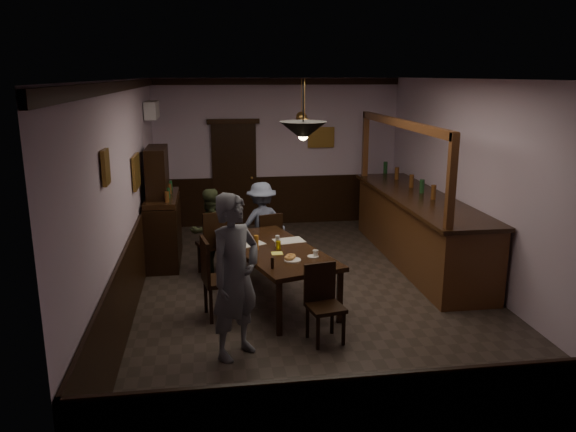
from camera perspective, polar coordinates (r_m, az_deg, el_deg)
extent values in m
cube|color=#2D2621|center=(8.16, 2.55, -7.89)|extent=(5.00, 8.00, 0.01)
cube|color=white|center=(7.56, 2.80, 13.72)|extent=(5.00, 8.00, 0.01)
cube|color=#C5AAC5|center=(11.62, -1.07, 6.47)|extent=(5.00, 0.01, 3.00)
cube|color=#C5AAC5|center=(4.03, 13.58, -9.03)|extent=(5.00, 0.01, 3.00)
cube|color=#C5AAC5|center=(7.66, -16.04, 1.88)|extent=(0.01, 8.00, 3.00)
cube|color=#C5AAC5|center=(8.55, 19.38, 2.86)|extent=(0.01, 8.00, 3.00)
cube|color=black|center=(7.70, -1.26, -3.52)|extent=(1.61, 2.40, 0.06)
cube|color=black|center=(6.79, -0.91, -9.37)|extent=(0.07, 0.07, 0.69)
cube|color=black|center=(7.16, 5.27, -8.17)|extent=(0.07, 0.07, 0.69)
cube|color=black|center=(8.57, -6.65, -4.38)|extent=(0.07, 0.07, 0.69)
cube|color=black|center=(8.86, -1.50, -3.66)|extent=(0.07, 0.07, 0.69)
cube|color=black|center=(8.81, -7.57, -2.90)|extent=(0.58, 0.58, 0.05)
cube|color=black|center=(8.55, -7.18, -1.39)|extent=(0.45, 0.18, 0.54)
cube|color=black|center=(9.11, -6.80, -3.98)|extent=(0.04, 0.04, 0.47)
cube|color=black|center=(9.01, -9.01, -4.29)|extent=(0.04, 0.04, 0.47)
cube|color=black|center=(8.79, -5.98, -4.66)|extent=(0.04, 0.04, 0.47)
cube|color=black|center=(8.67, -8.27, -4.99)|extent=(0.04, 0.04, 0.47)
cube|color=black|center=(9.14, -2.18, -2.58)|extent=(0.50, 0.50, 0.05)
cube|color=black|center=(8.91, -1.73, -1.31)|extent=(0.39, 0.16, 0.47)
cube|color=black|center=(9.40, -1.67, -3.50)|extent=(0.04, 0.04, 0.41)
cube|color=black|center=(9.28, -3.48, -3.76)|extent=(0.04, 0.04, 0.41)
cube|color=black|center=(9.13, -0.84, -4.05)|extent=(0.04, 0.04, 0.41)
cube|color=black|center=(9.00, -2.70, -4.33)|extent=(0.04, 0.04, 0.41)
cube|color=black|center=(6.63, 3.83, -9.27)|extent=(0.47, 0.47, 0.05)
cube|color=black|center=(6.68, 3.24, -6.69)|extent=(0.40, 0.12, 0.47)
cube|color=black|center=(6.53, 3.05, -11.79)|extent=(0.04, 0.04, 0.41)
cube|color=black|center=(6.65, 5.65, -11.33)|extent=(0.04, 0.04, 0.41)
cube|color=black|center=(6.80, 1.98, -10.68)|extent=(0.04, 0.04, 0.41)
cube|color=black|center=(6.91, 4.50, -10.27)|extent=(0.04, 0.04, 0.41)
cube|color=black|center=(7.30, -6.72, -6.52)|extent=(0.53, 0.53, 0.05)
cube|color=black|center=(7.17, -8.42, -4.47)|extent=(0.13, 0.46, 0.55)
cube|color=black|center=(7.26, -4.90, -8.76)|extent=(0.04, 0.04, 0.47)
cube|color=black|center=(7.60, -5.58, -7.71)|extent=(0.04, 0.04, 0.47)
cube|color=black|center=(7.19, -7.81, -9.08)|extent=(0.04, 0.04, 0.47)
cube|color=black|center=(7.53, -8.36, -8.00)|extent=(0.04, 0.04, 0.47)
imported|color=slate|center=(6.16, -5.39, -6.16)|extent=(0.80, 0.78, 1.85)
imported|color=#384127|center=(8.95, -8.01, -1.46)|extent=(0.81, 0.76, 1.34)
imported|color=slate|center=(9.24, -2.69, -0.73)|extent=(0.99, 0.73, 1.36)
cube|color=silver|center=(7.89, -4.03, -2.84)|extent=(0.51, 0.45, 0.01)
cube|color=silver|center=(8.02, 0.10, -2.52)|extent=(0.47, 0.38, 0.01)
cube|color=#DFE454|center=(7.47, -1.12, -3.81)|extent=(0.19, 0.19, 0.00)
cylinder|color=white|center=(7.34, 2.56, -4.12)|extent=(0.15, 0.15, 0.01)
imported|color=white|center=(7.34, 2.82, -3.77)|extent=(0.10, 0.10, 0.07)
cylinder|color=white|center=(7.19, 0.46, -4.50)|extent=(0.22, 0.22, 0.01)
torus|color=#C68C47|center=(7.18, 0.11, -4.28)|extent=(0.13, 0.13, 0.04)
torus|color=#C68C47|center=(7.26, 0.30, -4.08)|extent=(0.13, 0.13, 0.04)
cylinder|color=yellow|center=(7.62, -0.99, -2.99)|extent=(0.07, 0.07, 0.12)
cylinder|color=#BF721E|center=(7.61, -3.24, -2.71)|extent=(0.06, 0.06, 0.20)
cylinder|color=silver|center=(7.77, -1.08, -2.53)|extent=(0.06, 0.06, 0.15)
cylinder|color=black|center=(6.89, -1.60, -4.79)|extent=(0.04, 0.04, 0.14)
cube|color=black|center=(9.57, -12.51, -1.54)|extent=(0.52, 1.46, 1.04)
cube|color=black|center=(9.43, -12.70, 1.81)|extent=(0.50, 1.41, 0.08)
cube|color=black|center=(9.36, -13.14, 4.29)|extent=(0.31, 0.94, 0.83)
cube|color=#442612|center=(9.59, 13.08, -1.41)|extent=(0.89, 4.13, 1.08)
cube|color=black|center=(9.45, 13.16, 1.86)|extent=(0.98, 4.23, 0.06)
cube|color=#442612|center=(9.15, 11.38, 9.22)|extent=(0.10, 4.03, 0.12)
cube|color=#442612|center=(7.41, 16.19, 3.22)|extent=(0.10, 0.10, 1.28)
cube|color=#442612|center=(11.07, 7.84, 7.12)|extent=(0.10, 0.10, 1.28)
cube|color=black|center=(11.56, -5.47, 4.12)|extent=(0.90, 0.06, 2.10)
cube|color=white|center=(10.38, -13.67, 10.43)|extent=(0.20, 0.85, 0.30)
cube|color=olive|center=(5.98, -18.03, 4.74)|extent=(0.04, 0.28, 0.36)
cube|color=olive|center=(8.40, -15.16, 4.37)|extent=(0.04, 0.62, 0.48)
cube|color=olive|center=(11.69, 3.37, 7.98)|extent=(0.55, 0.04, 0.42)
cylinder|color=black|center=(6.62, 1.56, 11.14)|extent=(0.02, 0.02, 0.58)
cone|color=black|center=(6.64, 1.55, 8.63)|extent=(0.56, 0.56, 0.22)
sphere|color=#FFD88C|center=(6.65, 1.54, 8.20)|extent=(0.12, 0.12, 0.12)
cylinder|color=#BF8C3F|center=(8.95, 1.70, 11.56)|extent=(0.02, 0.02, 0.70)
cone|color=#BF8C3F|center=(8.97, 1.68, 9.32)|extent=(0.20, 0.20, 0.22)
sphere|color=#FFD88C|center=(8.98, 1.68, 9.01)|extent=(0.12, 0.12, 0.12)
cylinder|color=#BF8C3F|center=(10.43, 1.38, 11.93)|extent=(0.02, 0.02, 0.70)
cone|color=#BF8C3F|center=(10.45, 1.37, 10.02)|extent=(0.20, 0.20, 0.22)
sphere|color=#FFD88C|center=(10.46, 1.37, 9.74)|extent=(0.12, 0.12, 0.12)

